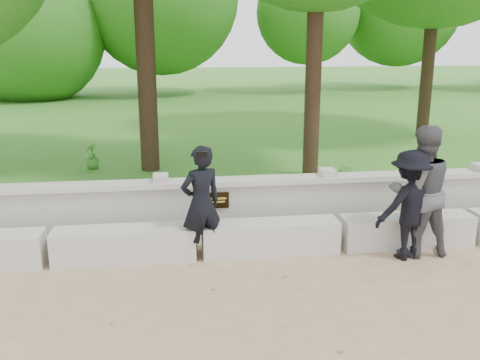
# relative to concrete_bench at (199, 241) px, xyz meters

# --- Properties ---
(ground) EXTENTS (80.00, 80.00, 0.00)m
(ground) POSITION_rel_concrete_bench_xyz_m (-0.00, -1.90, -0.22)
(ground) COLOR tan
(ground) RESTS_ON ground
(lawn) EXTENTS (40.00, 22.00, 0.25)m
(lawn) POSITION_rel_concrete_bench_xyz_m (-0.00, 12.10, -0.10)
(lawn) COLOR #3B6E25
(lawn) RESTS_ON ground
(concrete_bench) EXTENTS (11.90, 0.45, 0.45)m
(concrete_bench) POSITION_rel_concrete_bench_xyz_m (0.00, 0.00, 0.00)
(concrete_bench) COLOR beige
(concrete_bench) RESTS_ON ground
(parapet_wall) EXTENTS (12.50, 0.35, 0.90)m
(parapet_wall) POSITION_rel_concrete_bench_xyz_m (0.00, 0.70, 0.24)
(parapet_wall) COLOR #BAB7B0
(parapet_wall) RESTS_ON ground
(man_main) EXTENTS (0.68, 0.64, 1.58)m
(man_main) POSITION_rel_concrete_bench_xyz_m (0.03, -0.10, 0.56)
(man_main) COLOR black
(man_main) RESTS_ON ground
(visitor_left) EXTENTS (0.91, 0.72, 1.81)m
(visitor_left) POSITION_rel_concrete_bench_xyz_m (3.00, -0.31, 0.68)
(visitor_left) COLOR #48484E
(visitor_left) RESTS_ON ground
(visitor_mid) EXTENTS (1.07, 0.76, 1.50)m
(visitor_mid) POSITION_rel_concrete_bench_xyz_m (2.81, -0.42, 0.53)
(visitor_mid) COLOR black
(visitor_mid) RESTS_ON ground
(shrub_b) EXTENTS (0.41, 0.42, 0.60)m
(shrub_b) POSITION_rel_concrete_bench_xyz_m (2.54, 1.40, 0.32)
(shrub_b) COLOR #3E802B
(shrub_b) RESTS_ON lawn
(shrub_d) EXTENTS (0.39, 0.40, 0.55)m
(shrub_d) POSITION_rel_concrete_bench_xyz_m (-1.98, 4.39, 0.30)
(shrub_d) COLOR #3E802B
(shrub_d) RESTS_ON lawn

